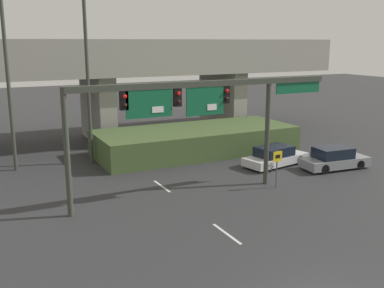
% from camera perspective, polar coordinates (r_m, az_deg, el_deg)
% --- Properties ---
extents(lane_markings, '(0.14, 32.37, 0.01)m').
position_cam_1_polar(lane_markings, '(26.71, -3.84, -5.37)').
color(lane_markings, silver).
rests_on(lane_markings, ground).
extents(signal_gantry, '(15.49, 0.44, 6.32)m').
position_cam_1_polar(signal_gantry, '(23.96, 0.58, 5.13)').
color(signal_gantry, '#383D33').
rests_on(signal_gantry, ground).
extents(speed_limit_sign, '(0.60, 0.11, 2.25)m').
position_cam_1_polar(speed_limit_sign, '(26.42, 10.76, -2.45)').
color(speed_limit_sign, '#4C4C4C').
rests_on(speed_limit_sign, ground).
extents(highway_light_pole_near, '(0.70, 0.36, 14.26)m').
position_cam_1_polar(highway_light_pole_near, '(31.40, -13.25, 11.01)').
color(highway_light_pole_near, '#383D33').
rests_on(highway_light_pole_near, ground).
extents(highway_light_pole_far, '(0.70, 0.36, 15.39)m').
position_cam_1_polar(highway_light_pole_far, '(31.03, -22.66, 11.40)').
color(highway_light_pole_far, '#383D33').
rests_on(highway_light_pole_far, ground).
extents(overpass_bridge, '(43.09, 8.52, 8.53)m').
position_cam_1_polar(overpass_bridge, '(38.79, -12.08, 9.10)').
color(overpass_bridge, gray).
rests_on(overpass_bridge, ground).
extents(grass_embankment, '(15.18, 6.07, 1.90)m').
position_cam_1_polar(grass_embankment, '(34.40, 0.49, 0.46)').
color(grass_embankment, '#42562D').
rests_on(grass_embankment, ground).
extents(parked_sedan_near_right, '(5.05, 2.72, 1.37)m').
position_cam_1_polar(parked_sedan_near_right, '(31.38, 10.51, -1.57)').
color(parked_sedan_near_right, silver).
rests_on(parked_sedan_near_right, ground).
extents(parked_sedan_mid_right, '(4.74, 2.19, 1.47)m').
position_cam_1_polar(parked_sedan_mid_right, '(31.55, 17.60, -1.81)').
color(parked_sedan_mid_right, gray).
rests_on(parked_sedan_mid_right, ground).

